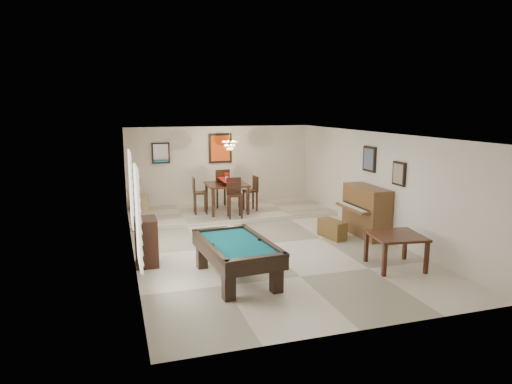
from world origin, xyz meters
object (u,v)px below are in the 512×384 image
apothecary_chest (146,242)px  pool_table (237,261)px  square_table (395,251)px  corner_bench (142,203)px  dining_table (227,196)px  upright_piano (361,212)px  dining_chair_east (250,194)px  dining_chair_south (235,198)px  flower_vase (227,176)px  dining_chair_north (221,188)px  chandelier (230,142)px  piano_bench (332,229)px  dining_chair_west (200,196)px

apothecary_chest → pool_table: bearing=-40.3°
square_table → corner_bench: bearing=125.7°
dining_table → corner_bench: bearing=155.9°
upright_piano → dining_chair_east: (-1.99, 3.08, 0.02)m
pool_table → dining_chair_south: (1.09, 4.25, 0.33)m
corner_bench → flower_vase: bearing=-24.1°
upright_piano → dining_chair_north: 4.69m
flower_vase → chandelier: chandelier is taller
pool_table → piano_bench: (2.99, 1.96, -0.13)m
dining_chair_west → corner_bench: 1.95m
dining_chair_north → corner_bench: bearing=-12.6°
pool_table → dining_chair_north: size_ratio=1.76×
flower_vase → corner_bench: size_ratio=0.46×
square_table → dining_chair_south: (-2.15, 4.60, 0.34)m
dining_table → piano_bench: bearing=-57.4°
apothecary_chest → chandelier: size_ratio=1.64×
square_table → dining_chair_east: size_ratio=0.96×
square_table → dining_chair_south: size_ratio=0.89×
piano_bench → corner_bench: corner_bench is taller
square_table → piano_bench: (-0.25, 2.30, -0.12)m
piano_bench → dining_chair_north: 4.28m
square_table → dining_chair_south: bearing=115.0°
dining_table → dining_chair_south: (0.05, -0.75, 0.07)m
dining_table → dining_chair_east: bearing=-1.0°
dining_table → apothecary_chest: bearing=-125.3°
dining_chair_west → chandelier: size_ratio=1.79×
dining_chair_west → dining_chair_north: bearing=-44.4°
upright_piano → dining_table: (-2.72, 3.09, -0.02)m
dining_chair_south → corner_bench: size_ratio=2.40×
square_table → pool_table: bearing=173.9°
upright_piano → flower_vase: bearing=131.3°
piano_bench → dining_table: bearing=122.6°
dining_chair_south → dining_chair_north: 1.48m
dining_table → dining_chair_south: size_ratio=1.06×
dining_chair_north → chandelier: (0.16, -0.54, 1.48)m
pool_table → corner_bench: bearing=97.9°
apothecary_chest → dining_chair_west: bearing=64.0°
upright_piano → corner_bench: upright_piano is taller
apothecary_chest → dining_chair_north: 5.12m
dining_chair_north → dining_chair_west: 1.04m
upright_piano → corner_bench: (-5.13, 4.17, -0.30)m
piano_bench → dining_chair_west: size_ratio=0.76×
apothecary_chest → corner_bench: size_ratio=2.10×
square_table → dining_chair_east: dining_chair_east is taller
dining_chair_west → chandelier: bearing=-76.9°
upright_piano → dining_chair_south: 3.55m
dining_chair_south → chandelier: bearing=89.3°
flower_vase → dining_chair_north: bearing=90.5°
dining_chair_west → square_table: bearing=-146.6°
dining_table → dining_chair_south: bearing=-86.2°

